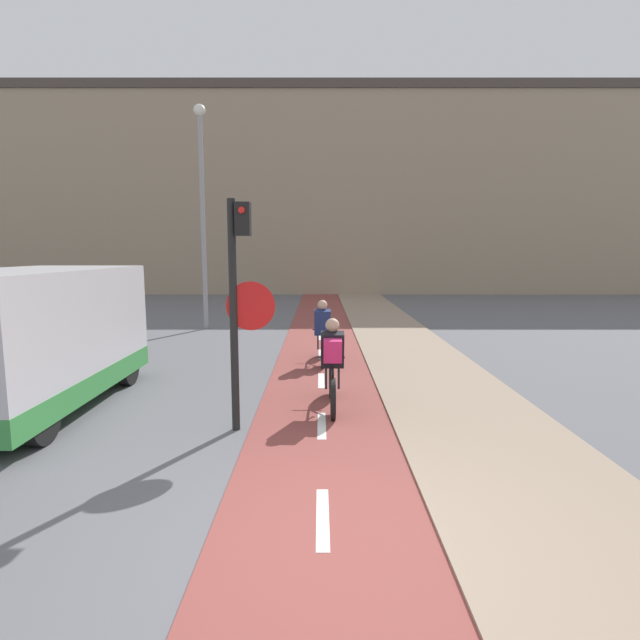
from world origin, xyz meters
name	(u,v)px	position (x,y,z in m)	size (l,w,h in m)	color
ground_plane	(322,552)	(0.00, 0.00, 0.00)	(120.00, 120.00, 0.00)	#5B5B60
bike_lane	(322,550)	(0.00, 0.01, 0.01)	(2.02, 60.00, 0.02)	brown
sidewalk_strip	(586,548)	(2.21, 0.00, 0.03)	(2.40, 60.00, 0.05)	gray
building_row_background	(319,194)	(0.00, 27.58, 5.98)	(60.00, 5.20, 11.94)	gray
traffic_light_pole	(238,290)	(-1.12, 2.89, 1.97)	(0.67, 0.25, 3.19)	black
street_lamp_far	(201,195)	(-3.72, 12.14, 4.25)	(0.36, 0.36, 6.97)	gray
cyclist_near	(331,366)	(0.17, 3.81, 0.70)	(0.46, 1.73, 1.46)	black
cyclist_far	(321,334)	(0.03, 7.10, 0.65)	(0.46, 1.66, 1.42)	black
van	(28,342)	(-4.56, 3.81, 1.09)	(2.08, 4.53, 2.22)	#B7B7BC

